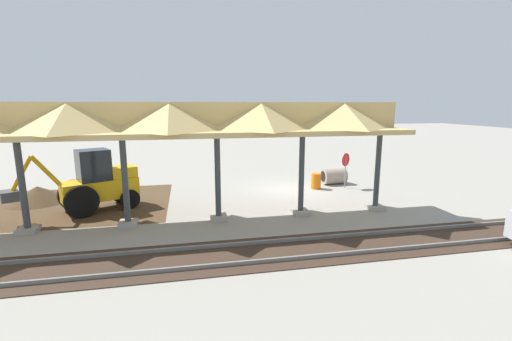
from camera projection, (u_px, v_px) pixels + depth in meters
ground_plane at (289, 189)px, 19.64m from camera, size 120.00×120.00×0.00m
dirt_work_zone at (69, 205)px, 16.57m from camera, size 9.43×7.00×0.01m
platform_canopy at (121, 121)px, 12.98m from camera, size 23.01×3.20×4.90m
rail_tracks at (357, 244)px, 11.86m from camera, size 60.00×2.58×0.15m
stop_sign at (346, 163)px, 19.74m from camera, size 0.66×0.43×2.05m
backhoe at (96, 183)px, 15.61m from camera, size 5.20×3.45×2.82m
dirt_mound at (39, 201)px, 17.21m from camera, size 6.01×6.01×1.57m
concrete_pipe at (333, 176)px, 20.94m from camera, size 1.48×1.10×1.01m
traffic_barrel at (316, 181)px, 19.76m from camera, size 0.56×0.56×0.90m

